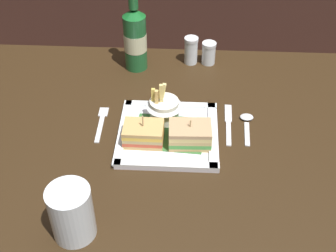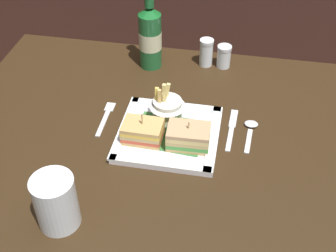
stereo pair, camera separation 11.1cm
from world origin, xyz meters
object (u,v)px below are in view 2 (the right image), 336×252
dining_table (168,178)px  water_glass (57,204)px  sandwich_half_left (143,131)px  fork (106,117)px  beer_bottle (150,35)px  sandwich_half_right (188,136)px  square_plate (168,134)px  salt_shaker (206,54)px  fries_cup (167,106)px  pepper_shaker (224,58)px  spoon (251,128)px  knife (232,128)px

dining_table → water_glass: water_glass is taller
sandwich_half_left → fork: 0.14m
beer_bottle → sandwich_half_right: bearing=-64.2°
square_plate → sandwich_half_left: (-0.06, -0.03, 0.03)m
dining_table → salt_shaker: salt_shaker is taller
fries_cup → fork: fries_cup is taller
fork → pepper_shaker: pepper_shaker is taller
sandwich_half_right → fork: 0.25m
square_plate → sandwich_half_right: bearing=-29.5°
sandwich_half_right → water_glass: 0.35m
salt_shaker → sandwich_half_left: bearing=-106.3°
beer_bottle → salt_shaker: beer_bottle is taller
dining_table → pepper_shaker: size_ratio=16.51×
sandwich_half_left → water_glass: 0.29m
dining_table → water_glass: bearing=-121.6°
fork → spoon: bearing=2.8°
water_glass → pepper_shaker: 0.70m
dining_table → pepper_shaker: bearing=73.9°
square_plate → sandwich_half_right: sandwich_half_right is taller
spoon → pepper_shaker: bearing=108.8°
sandwich_half_left → beer_bottle: (-0.05, 0.34, 0.07)m
knife → salt_shaker: (-0.10, 0.28, 0.04)m
water_glass → beer_bottle: bearing=84.3°
fork → fries_cup: bearing=3.4°
spoon → water_glass: bearing=-135.9°
fries_cup → knife: 0.17m
square_plate → beer_bottle: (-0.11, 0.31, 0.10)m
sandwich_half_right → fries_cup: fries_cup is taller
knife → pepper_shaker: bearing=99.6°
water_glass → sandwich_half_left: bearing=66.8°
sandwich_half_left → beer_bottle: size_ratio=0.35×
sandwich_half_left → fork: (-0.12, 0.08, -0.03)m
sandwich_half_left → dining_table: bearing=15.2°
sandwich_half_right → fries_cup: bearing=128.3°
spoon → salt_shaker: size_ratio=1.43×
dining_table → beer_bottle: beer_bottle is taller
square_plate → fries_cup: fries_cup is taller
salt_shaker → pepper_shaker: (0.05, 0.00, -0.01)m
square_plate → knife: (0.16, 0.06, -0.01)m
water_glass → fork: size_ratio=0.87×
fork → water_glass: bearing=-89.4°
sandwich_half_right → knife: (0.10, 0.09, -0.03)m
sandwich_half_left → sandwich_half_right: bearing=0.0°
fork → spoon: size_ratio=1.15×
dining_table → fork: bearing=161.5°
sandwich_half_left → spoon: size_ratio=0.80×
dining_table → sandwich_half_left: size_ratio=11.83×
beer_bottle → pepper_shaker: 0.23m
knife → salt_shaker: 0.30m
water_glass → fork: bearing=90.6°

